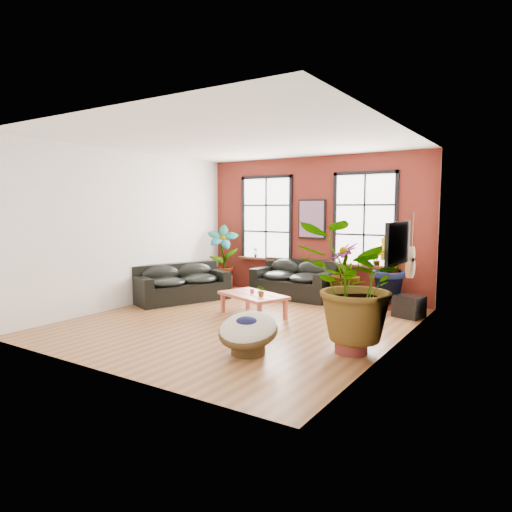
{
  "coord_description": "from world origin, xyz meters",
  "views": [
    {
      "loc": [
        5.02,
        -7.18,
        2.22
      ],
      "look_at": [
        0.0,
        0.6,
        1.25
      ],
      "focal_mm": 32.0,
      "sensor_mm": 36.0,
      "label": 1
    }
  ],
  "objects_px": {
    "sofa_back": "(295,281)",
    "sofa_left": "(181,284)",
    "coffee_table": "(253,296)",
    "papasan_chair": "(248,331)"
  },
  "relations": [
    {
      "from": "sofa_left",
      "to": "papasan_chair",
      "type": "bearing_deg",
      "value": -102.93
    },
    {
      "from": "sofa_back",
      "to": "coffee_table",
      "type": "height_order",
      "value": "sofa_back"
    },
    {
      "from": "sofa_back",
      "to": "papasan_chair",
      "type": "relative_size",
      "value": 1.89
    },
    {
      "from": "coffee_table",
      "to": "papasan_chair",
      "type": "bearing_deg",
      "value": -38.59
    },
    {
      "from": "coffee_table",
      "to": "papasan_chair",
      "type": "height_order",
      "value": "papasan_chair"
    },
    {
      "from": "sofa_left",
      "to": "coffee_table",
      "type": "bearing_deg",
      "value": -77.52
    },
    {
      "from": "papasan_chair",
      "to": "sofa_back",
      "type": "bearing_deg",
      "value": 97.31
    },
    {
      "from": "sofa_back",
      "to": "coffee_table",
      "type": "relative_size",
      "value": 1.26
    },
    {
      "from": "sofa_back",
      "to": "papasan_chair",
      "type": "distance_m",
      "value": 4.59
    },
    {
      "from": "sofa_back",
      "to": "sofa_left",
      "type": "relative_size",
      "value": 0.85
    }
  ]
}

